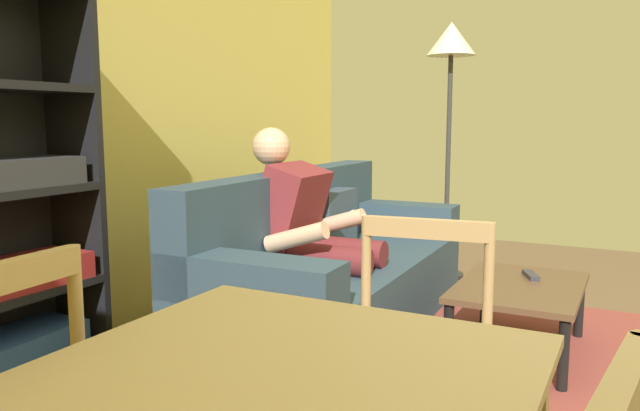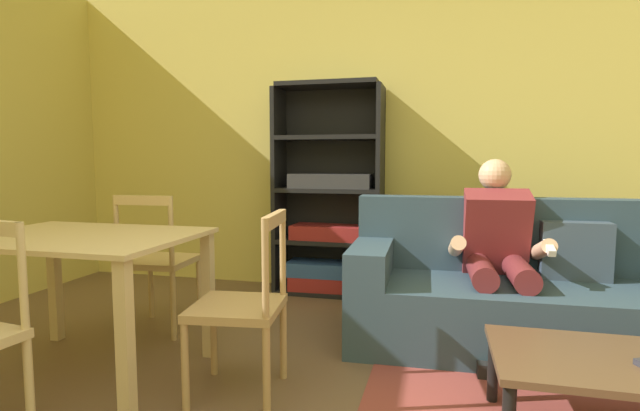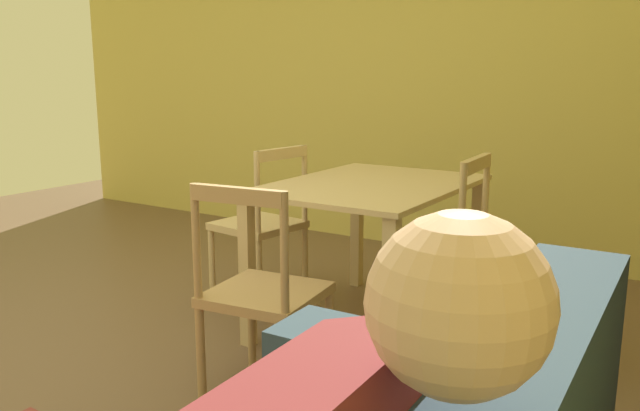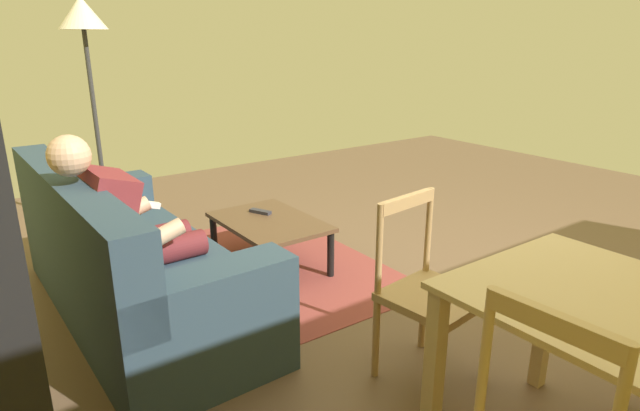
% 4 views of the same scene
% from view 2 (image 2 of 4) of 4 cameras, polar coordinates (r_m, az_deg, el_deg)
% --- Properties ---
extents(wall_back, '(6.17, 0.12, 2.72)m').
position_cam_2_polar(wall_back, '(4.23, 8.97, 8.21)').
color(wall_back, '#DBC660').
rests_on(wall_back, ground_plane).
extents(couch, '(2.18, 0.90, 0.90)m').
position_cam_2_polar(couch, '(3.25, 23.80, -9.69)').
color(couch, '#2D4251').
rests_on(couch, ground_plane).
extents(person_lounging, '(0.60, 0.93, 1.16)m').
position_cam_2_polar(person_lounging, '(3.18, 20.56, -4.97)').
color(person_lounging, maroon).
rests_on(person_lounging, ground_plane).
extents(coffee_table, '(0.86, 0.60, 0.36)m').
position_cam_2_polar(coffee_table, '(2.31, 30.97, -16.49)').
color(coffee_table, brown).
rests_on(coffee_table, ground_plane).
extents(bookshelf, '(0.92, 0.36, 1.80)m').
position_cam_2_polar(bookshelf, '(4.09, 1.18, -0.78)').
color(bookshelf, black).
rests_on(bookshelf, ground_plane).
extents(dining_table, '(1.17, 0.86, 0.76)m').
position_cam_2_polar(dining_table, '(2.82, -26.75, -5.65)').
color(dining_table, '#D1B27F').
rests_on(dining_table, ground_plane).
extents(dining_chair_near_wall, '(0.44, 0.44, 0.93)m').
position_cam_2_polar(dining_chair_near_wall, '(3.40, -18.86, -6.42)').
color(dining_chair_near_wall, tan).
rests_on(dining_chair_near_wall, ground_plane).
extents(dining_chair_facing_couch, '(0.47, 0.47, 0.90)m').
position_cam_2_polar(dining_chair_facing_couch, '(2.39, -9.21, -11.83)').
color(dining_chair_facing_couch, tan).
rests_on(dining_chair_facing_couch, ground_plane).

